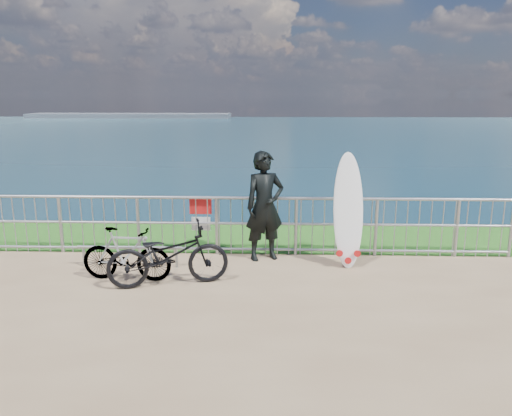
{
  "coord_description": "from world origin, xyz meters",
  "views": [
    {
      "loc": [
        0.58,
        -7.51,
        2.99
      ],
      "look_at": [
        0.26,
        1.2,
        1.0
      ],
      "focal_mm": 35.0,
      "sensor_mm": 36.0,
      "label": 1
    }
  ],
  "objects_px": {
    "surfer": "(265,206)",
    "surfboard": "(348,215)",
    "bicycle_far": "(126,254)",
    "bicycle_near": "(168,255)"
  },
  "relations": [
    {
      "from": "surfboard",
      "to": "bicycle_near",
      "type": "distance_m",
      "value": 3.19
    },
    {
      "from": "surfer",
      "to": "surfboard",
      "type": "relative_size",
      "value": 0.99
    },
    {
      "from": "surfboard",
      "to": "bicycle_far",
      "type": "height_order",
      "value": "surfboard"
    },
    {
      "from": "bicycle_far",
      "to": "surfboard",
      "type": "bearing_deg",
      "value": -71.96
    },
    {
      "from": "surfer",
      "to": "bicycle_near",
      "type": "distance_m",
      "value": 2.1
    },
    {
      "from": "bicycle_near",
      "to": "bicycle_far",
      "type": "relative_size",
      "value": 1.29
    },
    {
      "from": "surfer",
      "to": "surfboard",
      "type": "height_order",
      "value": "surfboard"
    },
    {
      "from": "surfer",
      "to": "surfboard",
      "type": "bearing_deg",
      "value": -34.17
    },
    {
      "from": "surfboard",
      "to": "bicycle_far",
      "type": "bearing_deg",
      "value": -166.73
    },
    {
      "from": "surfer",
      "to": "surfboard",
      "type": "xyz_separation_m",
      "value": [
        1.47,
        -0.31,
        -0.07
      ]
    }
  ]
}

